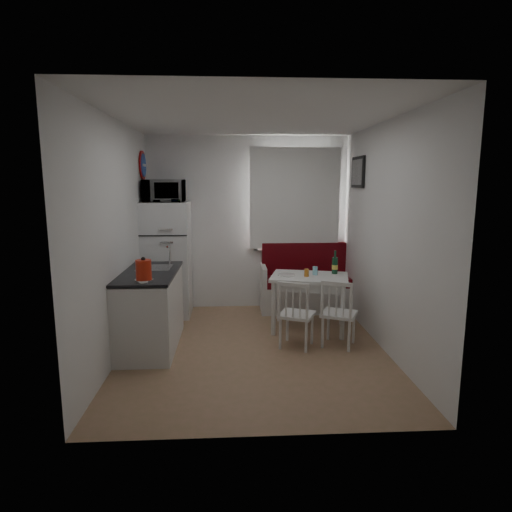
{
  "coord_description": "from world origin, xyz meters",
  "views": [
    {
      "loc": [
        -0.24,
        -4.72,
        1.91
      ],
      "look_at": [
        0.05,
        0.5,
        1.01
      ],
      "focal_mm": 30.0,
      "sensor_mm": 36.0,
      "label": 1
    }
  ],
  "objects_px": {
    "chair_left": "(298,308)",
    "kettle": "(144,270)",
    "wine_bottle": "(335,262)",
    "bench": "(307,288)",
    "fridge": "(167,259)",
    "chair_right": "(341,307)",
    "dining_table": "(309,282)",
    "kitchen_counter": "(151,309)",
    "microwave": "(164,191)"
  },
  "relations": [
    {
      "from": "chair_right",
      "to": "kettle",
      "type": "bearing_deg",
      "value": -145.09
    },
    {
      "from": "dining_table",
      "to": "kettle",
      "type": "distance_m",
      "value": 2.18
    },
    {
      "from": "chair_right",
      "to": "kettle",
      "type": "distance_m",
      "value": 2.24
    },
    {
      "from": "dining_table",
      "to": "microwave",
      "type": "height_order",
      "value": "microwave"
    },
    {
      "from": "kitchen_counter",
      "to": "bench",
      "type": "bearing_deg",
      "value": 33.08
    },
    {
      "from": "wine_bottle",
      "to": "dining_table",
      "type": "bearing_deg",
      "value": -164.05
    },
    {
      "from": "chair_left",
      "to": "dining_table",
      "type": "bearing_deg",
      "value": 92.99
    },
    {
      "from": "microwave",
      "to": "kettle",
      "type": "bearing_deg",
      "value": -89.01
    },
    {
      "from": "chair_right",
      "to": "microwave",
      "type": "distance_m",
      "value": 2.9
    },
    {
      "from": "kettle",
      "to": "dining_table",
      "type": "bearing_deg",
      "value": 27.53
    },
    {
      "from": "kitchen_counter",
      "to": "wine_bottle",
      "type": "relative_size",
      "value": 4.28
    },
    {
      "from": "bench",
      "to": "dining_table",
      "type": "relative_size",
      "value": 1.27
    },
    {
      "from": "kitchen_counter",
      "to": "fridge",
      "type": "height_order",
      "value": "fridge"
    },
    {
      "from": "kitchen_counter",
      "to": "microwave",
      "type": "bearing_deg",
      "value": 89.06
    },
    {
      "from": "chair_right",
      "to": "fridge",
      "type": "xyz_separation_m",
      "value": [
        -2.18,
        1.44,
        0.32
      ]
    },
    {
      "from": "kettle",
      "to": "wine_bottle",
      "type": "distance_m",
      "value": 2.51
    },
    {
      "from": "dining_table",
      "to": "chair_left",
      "type": "bearing_deg",
      "value": -96.92
    },
    {
      "from": "chair_left",
      "to": "chair_right",
      "type": "relative_size",
      "value": 0.98
    },
    {
      "from": "bench",
      "to": "fridge",
      "type": "relative_size",
      "value": 0.86
    },
    {
      "from": "wine_bottle",
      "to": "microwave",
      "type": "bearing_deg",
      "value": 164.39
    },
    {
      "from": "chair_right",
      "to": "wine_bottle",
      "type": "relative_size",
      "value": 1.64
    },
    {
      "from": "bench",
      "to": "kettle",
      "type": "bearing_deg",
      "value": -137.06
    },
    {
      "from": "kitchen_counter",
      "to": "chair_left",
      "type": "relative_size",
      "value": 2.67
    },
    {
      "from": "fridge",
      "to": "microwave",
      "type": "height_order",
      "value": "microwave"
    },
    {
      "from": "bench",
      "to": "microwave",
      "type": "distance_m",
      "value": 2.54
    },
    {
      "from": "kitchen_counter",
      "to": "kettle",
      "type": "distance_m",
      "value": 0.79
    },
    {
      "from": "microwave",
      "to": "bench",
      "type": "bearing_deg",
      "value": 4.51
    },
    {
      "from": "dining_table",
      "to": "fridge",
      "type": "bearing_deg",
      "value": 171.84
    },
    {
      "from": "chair_left",
      "to": "kettle",
      "type": "bearing_deg",
      "value": -144.49
    },
    {
      "from": "bench",
      "to": "dining_table",
      "type": "height_order",
      "value": "bench"
    },
    {
      "from": "kitchen_counter",
      "to": "fridge",
      "type": "relative_size",
      "value": 0.8
    },
    {
      "from": "kettle",
      "to": "wine_bottle",
      "type": "bearing_deg",
      "value": 25.85
    },
    {
      "from": "dining_table",
      "to": "kettle",
      "type": "relative_size",
      "value": 4.35
    },
    {
      "from": "dining_table",
      "to": "chair_left",
      "type": "xyz_separation_m",
      "value": [
        -0.25,
        -0.65,
        -0.15
      ]
    },
    {
      "from": "kettle",
      "to": "chair_left",
      "type": "bearing_deg",
      "value": 11.58
    },
    {
      "from": "chair_left",
      "to": "fridge",
      "type": "bearing_deg",
      "value": 163.37
    },
    {
      "from": "bench",
      "to": "kettle",
      "type": "relative_size",
      "value": 5.54
    },
    {
      "from": "chair_left",
      "to": "fridge",
      "type": "xyz_separation_m",
      "value": [
        -1.68,
        1.44,
        0.32
      ]
    },
    {
      "from": "kitchen_counter",
      "to": "fridge",
      "type": "xyz_separation_m",
      "value": [
        0.02,
        1.24,
        0.37
      ]
    },
    {
      "from": "bench",
      "to": "chair_right",
      "type": "relative_size",
      "value": 2.79
    },
    {
      "from": "fridge",
      "to": "wine_bottle",
      "type": "bearing_deg",
      "value": -16.77
    },
    {
      "from": "bench",
      "to": "wine_bottle",
      "type": "height_order",
      "value": "wine_bottle"
    },
    {
      "from": "chair_right",
      "to": "fridge",
      "type": "bearing_deg",
      "value": 172.55
    },
    {
      "from": "bench",
      "to": "chair_right",
      "type": "distance_m",
      "value": 1.57
    },
    {
      "from": "bench",
      "to": "chair_left",
      "type": "distance_m",
      "value": 1.61
    },
    {
      "from": "chair_right",
      "to": "microwave",
      "type": "xyz_separation_m",
      "value": [
        -2.18,
        1.39,
        1.3
      ]
    },
    {
      "from": "microwave",
      "to": "kettle",
      "type": "distance_m",
      "value": 1.89
    },
    {
      "from": "dining_table",
      "to": "wine_bottle",
      "type": "xyz_separation_m",
      "value": [
        0.35,
        0.1,
        0.24
      ]
    },
    {
      "from": "bench",
      "to": "kettle",
      "type": "xyz_separation_m",
      "value": [
        -2.03,
        -1.89,
        0.69
      ]
    },
    {
      "from": "dining_table",
      "to": "microwave",
      "type": "distance_m",
      "value": 2.37
    }
  ]
}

